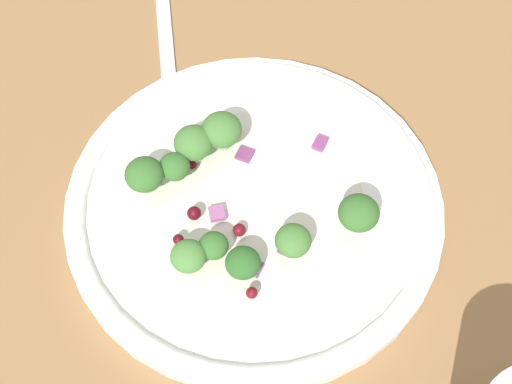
% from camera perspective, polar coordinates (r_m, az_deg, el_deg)
% --- Properties ---
extents(ground_plane, '(1.80, 1.80, 0.02)m').
position_cam_1_polar(ground_plane, '(0.53, 0.95, -1.02)').
color(ground_plane, olive).
extents(plate, '(0.27, 0.27, 0.02)m').
position_cam_1_polar(plate, '(0.51, 0.00, -1.07)').
color(plate, white).
rests_on(plate, ground_plane).
extents(dressing_pool, '(0.16, 0.16, 0.00)m').
position_cam_1_polar(dressing_pool, '(0.50, 0.00, -0.82)').
color(dressing_pool, white).
rests_on(dressing_pool, plate).
extents(broccoli_floret_0, '(0.02, 0.02, 0.02)m').
position_cam_1_polar(broccoli_floret_0, '(0.47, 3.01, -3.97)').
color(broccoli_floret_0, '#9EC684').
rests_on(broccoli_floret_0, plate).
extents(broccoli_floret_1, '(0.03, 0.03, 0.03)m').
position_cam_1_polar(broccoli_floret_1, '(0.50, -8.99, 1.37)').
color(broccoli_floret_1, '#9EC684').
rests_on(broccoli_floret_1, plate).
extents(broccoli_floret_2, '(0.03, 0.03, 0.03)m').
position_cam_1_polar(broccoli_floret_2, '(0.48, 8.29, -1.73)').
color(broccoli_floret_2, '#8EB77A').
rests_on(broccoli_floret_2, plate).
extents(broccoli_floret_3, '(0.03, 0.03, 0.03)m').
position_cam_1_polar(broccoli_floret_3, '(0.51, -5.07, 3.94)').
color(broccoli_floret_3, '#9EC684').
rests_on(broccoli_floret_3, plate).
extents(broccoli_floret_4, '(0.02, 0.02, 0.02)m').
position_cam_1_polar(broccoli_floret_4, '(0.47, -5.48, -5.22)').
color(broccoli_floret_4, '#ADD18E').
rests_on(broccoli_floret_4, plate).
extents(broccoli_floret_5, '(0.02, 0.02, 0.02)m').
position_cam_1_polar(broccoli_floret_5, '(0.50, -6.60, 2.01)').
color(broccoli_floret_5, '#9EC684').
rests_on(broccoli_floret_5, plate).
extents(broccoli_floret_6, '(0.03, 0.03, 0.03)m').
position_cam_1_polar(broccoli_floret_6, '(0.51, -3.11, 4.76)').
color(broccoli_floret_6, '#8EB77A').
rests_on(broccoli_floret_6, plate).
extents(broccoli_floret_7, '(0.02, 0.02, 0.02)m').
position_cam_1_polar(broccoli_floret_7, '(0.47, -3.44, -4.37)').
color(broccoli_floret_7, '#ADD18E').
rests_on(broccoli_floret_7, plate).
extents(broccoli_floret_8, '(0.02, 0.02, 0.02)m').
position_cam_1_polar(broccoli_floret_8, '(0.46, -1.05, -5.77)').
color(broccoli_floret_8, '#ADD18E').
rests_on(broccoli_floret_8, plate).
extents(cranberry_0, '(0.01, 0.01, 0.01)m').
position_cam_1_polar(cranberry_0, '(0.48, -6.29, -3.83)').
color(cranberry_0, '#4C0A14').
rests_on(cranberry_0, plate).
extents(cranberry_1, '(0.01, 0.01, 0.01)m').
position_cam_1_polar(cranberry_1, '(0.53, -1.95, 5.40)').
color(cranberry_1, maroon).
rests_on(cranberry_1, plate).
extents(cranberry_2, '(0.01, 0.01, 0.01)m').
position_cam_1_polar(cranberry_2, '(0.46, -0.34, -8.15)').
color(cranberry_2, maroon).
rests_on(cranberry_2, plate).
extents(cranberry_3, '(0.01, 0.01, 0.01)m').
position_cam_1_polar(cranberry_3, '(0.49, -1.35, -3.08)').
color(cranberry_3, maroon).
rests_on(cranberry_3, plate).
extents(cranberry_4, '(0.01, 0.01, 0.01)m').
position_cam_1_polar(cranberry_4, '(0.52, -5.23, 2.29)').
color(cranberry_4, '#4C0A14').
rests_on(cranberry_4, plate).
extents(cranberry_5, '(0.01, 0.01, 0.01)m').
position_cam_1_polar(cranberry_5, '(0.49, -5.02, -1.72)').
color(cranberry_5, '#4C0A14').
rests_on(cranberry_5, plate).
extents(onion_bit_0, '(0.01, 0.01, 0.00)m').
position_cam_1_polar(onion_bit_0, '(0.48, 2.45, -4.55)').
color(onion_bit_0, '#843D75').
rests_on(onion_bit_0, plate).
extents(onion_bit_1, '(0.01, 0.01, 0.00)m').
position_cam_1_polar(onion_bit_1, '(0.53, 5.51, 3.70)').
color(onion_bit_1, '#843D75').
rests_on(onion_bit_1, plate).
extents(onion_bit_2, '(0.02, 0.02, 0.00)m').
position_cam_1_polar(onion_bit_2, '(0.49, -3.17, -1.73)').
color(onion_bit_2, '#A35B93').
rests_on(onion_bit_2, plate).
extents(onion_bit_3, '(0.02, 0.02, 0.00)m').
position_cam_1_polar(onion_bit_3, '(0.52, -0.91, 3.00)').
color(onion_bit_3, '#843D75').
rests_on(onion_bit_3, plate).
extents(onion_bit_4, '(0.01, 0.01, 0.01)m').
position_cam_1_polar(onion_bit_4, '(0.48, -0.17, -6.13)').
color(onion_bit_4, '#843D75').
rests_on(onion_bit_4, plate).
extents(fork, '(0.12, 0.16, 0.01)m').
position_cam_1_polar(fork, '(0.61, -7.26, 11.53)').
color(fork, silver).
rests_on(fork, ground_plane).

